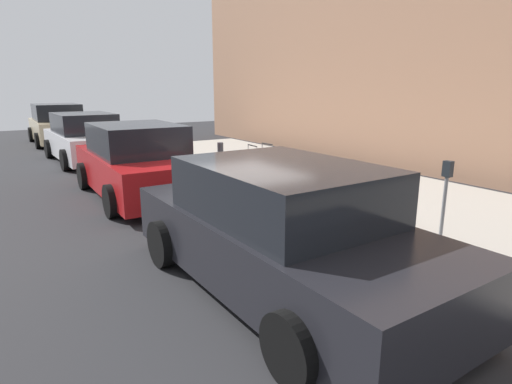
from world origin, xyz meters
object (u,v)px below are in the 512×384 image
suitcase_red_1 (355,202)px  parked_car_charcoal_0 (282,231)px  suitcase_olive_0 (380,213)px  fire_hydrant (238,166)px  parked_car_red_1 (138,163)px  parked_car_white_2 (85,139)px  suitcase_teal_5 (284,187)px  parked_car_beige_3 (58,125)px  parking_meter (445,192)px  suitcase_navy_2 (332,203)px  suitcase_black_3 (317,197)px  suitcase_silver_6 (267,176)px  suitcase_maroon_4 (298,192)px  suitcase_olive_7 (252,173)px  bollard_post (221,161)px

suitcase_red_1 → parked_car_charcoal_0: size_ratio=0.24×
suitcase_olive_0 → suitcase_red_1: 0.52m
fire_hydrant → parked_car_red_1: bearing=74.3°
suitcase_red_1 → parked_car_white_2: size_ratio=0.24×
suitcase_teal_5 → parked_car_charcoal_0: (-2.96, 2.24, 0.33)m
parked_car_white_2 → parked_car_beige_3: bearing=-0.0°
suitcase_teal_5 → parking_meter: size_ratio=0.61×
suitcase_red_1 → parked_car_red_1: parked_car_red_1 is taller
suitcase_navy_2 → suitcase_black_3: suitcase_navy_2 is taller
suitcase_silver_6 → parked_car_beige_3: 12.96m
parked_car_beige_3 → fire_hydrant: bearing=-169.1°
suitcase_black_3 → suitcase_maroon_4: size_ratio=1.42×
suitcase_silver_6 → suitcase_red_1: bearing=-178.3°
suitcase_silver_6 → parked_car_red_1: (1.89, 2.18, 0.22)m
suitcase_teal_5 → suitcase_olive_7: (1.07, 0.08, 0.11)m
suitcase_navy_2 → parked_car_white_2: bearing=13.1°
suitcase_black_3 → parked_car_beige_3: (14.32, 2.24, 0.39)m
suitcase_maroon_4 → bollard_post: 2.91m
bollard_post → parking_meter: size_ratio=0.73×
suitcase_olive_0 → parked_car_red_1: bearing=25.0°
parked_car_charcoal_0 → suitcase_red_1: bearing=-66.4°
suitcase_black_3 → parked_car_red_1: (3.43, 2.24, 0.35)m
suitcase_silver_6 → fire_hydrant: (1.27, -0.03, 0.03)m
fire_hydrant → parking_meter: size_ratio=0.63×
suitcase_black_3 → parking_meter: parking_meter is taller
parked_car_beige_3 → parked_car_white_2: bearing=180.0°
parking_meter → parked_car_white_2: 11.58m
suitcase_red_1 → fire_hydrant: (3.77, 0.04, 0.03)m
suitcase_red_1 → parked_car_charcoal_0: 2.46m
parked_car_charcoal_0 → parked_car_beige_3: parked_car_beige_3 is taller
bollard_post → parked_car_white_2: parked_car_white_2 is taller
fire_hydrant → bollard_post: (0.60, 0.15, 0.05)m
suitcase_olive_0 → suitcase_navy_2: bearing=6.0°
suitcase_black_3 → suitcase_silver_6: (1.54, 0.06, 0.13)m
suitcase_olive_0 → suitcase_olive_7: (3.56, 0.13, 0.05)m
suitcase_silver_6 → parked_car_red_1: size_ratio=0.25×
fire_hydrant → parked_car_white_2: (6.08, 2.21, 0.18)m
suitcase_navy_2 → suitcase_maroon_4: size_ratio=1.51×
suitcase_maroon_4 → parked_car_beige_3: (13.81, 2.21, 0.39)m
suitcase_navy_2 → suitcase_black_3: 0.49m
suitcase_navy_2 → fire_hydrant: 3.30m
suitcase_black_3 → bollard_post: bollard_post is taller
suitcase_navy_2 → suitcase_silver_6: bearing=0.0°
suitcase_silver_6 → parked_car_charcoal_0: bearing=147.9°
suitcase_black_3 → parked_car_white_2: parked_car_white_2 is taller
suitcase_olive_0 → suitcase_olive_7: 3.56m
suitcase_red_1 → parking_meter: (-1.46, -0.21, 0.44)m
suitcase_navy_2 → parked_car_red_1: parked_car_red_1 is taller
fire_hydrant → parked_car_white_2: size_ratio=0.18×
suitcase_silver_6 → fire_hydrant: suitcase_silver_6 is taller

